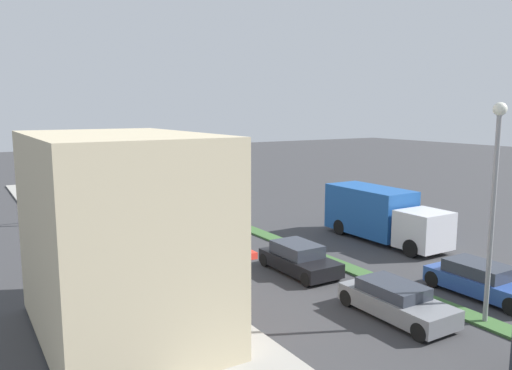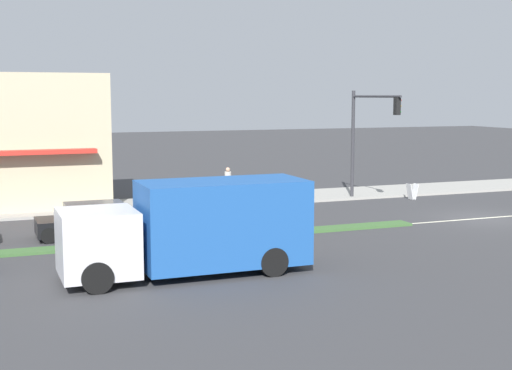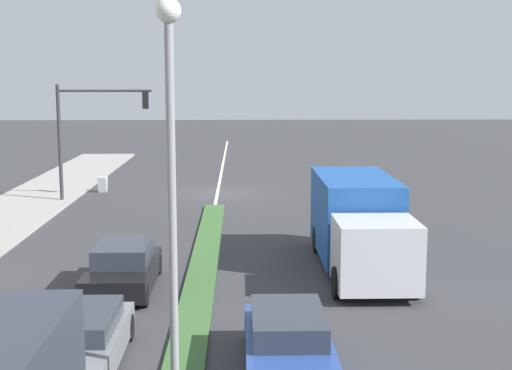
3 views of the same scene
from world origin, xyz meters
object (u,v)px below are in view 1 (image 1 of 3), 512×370
delivery_truck (381,215)px  suv_black (299,259)px  street_lamp (494,185)px  suv_grey (396,301)px  traffic_signal_main (116,162)px  warning_aframe_sign (108,208)px  coupe_blue (482,280)px  pedestrian (105,232)px

delivery_truck → suv_black: delivery_truck is taller
street_lamp → suv_black: bearing=-74.1°
street_lamp → delivery_truck: bearing=-117.0°
suv_grey → traffic_signal_main: bearing=-79.0°
delivery_truck → suv_black: size_ratio=1.87×
street_lamp → delivery_truck: size_ratio=0.98×
warning_aframe_sign → delivery_truck: 18.83m
traffic_signal_main → warning_aframe_sign: bearing=-90.7°
warning_aframe_sign → suv_grey: bearing=99.6°
warning_aframe_sign → coupe_blue: 24.77m
traffic_signal_main → coupe_blue: bearing=112.0°
pedestrian → street_lamp: bearing=119.1°
warning_aframe_sign → suv_black: 17.73m
delivery_truck → suv_grey: (7.20, 7.85, -0.88)m
pedestrian → warning_aframe_sign: (-2.61, -9.39, -0.58)m
street_lamp → suv_black: 9.03m
suv_black → coupe_blue: 7.48m
street_lamp → coupe_blue: (-2.20, -1.67, -4.15)m
coupe_blue → suv_black: bearing=-54.0°
pedestrian → warning_aframe_sign: pedestrian is taller
street_lamp → pedestrian: bearing=-60.9°
warning_aframe_sign → suv_black: suv_black is taller
traffic_signal_main → pedestrian: bearing=68.7°
pedestrian → suv_grey: bearing=115.5°
suv_grey → street_lamp: bearing=138.0°
suv_black → warning_aframe_sign: bearing=-77.3°
pedestrian → warning_aframe_sign: 9.77m
pedestrian → coupe_blue: pedestrian is taller
street_lamp → suv_grey: bearing=-42.0°
pedestrian → delivery_truck: bearing=157.1°
traffic_signal_main → coupe_blue: 22.42m
warning_aframe_sign → coupe_blue: size_ratio=0.19×
delivery_truck → coupe_blue: size_ratio=1.74×
street_lamp → suv_grey: 5.13m
pedestrian → delivery_truck: size_ratio=0.23×
pedestrian → suv_black: (-6.50, 7.90, -0.39)m
street_lamp → pedestrian: size_ratio=4.36×
street_lamp → warning_aframe_sign: street_lamp is taller
traffic_signal_main → street_lamp: street_lamp is taller
street_lamp → suv_black: (2.20, -7.71, -4.15)m
traffic_signal_main → delivery_truck: (-11.12, 12.39, -2.43)m
street_lamp → suv_grey: size_ratio=1.76×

